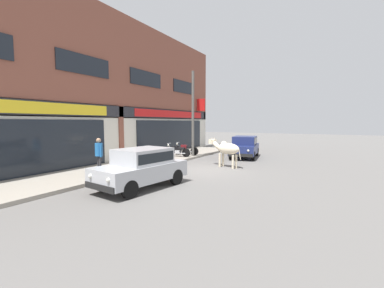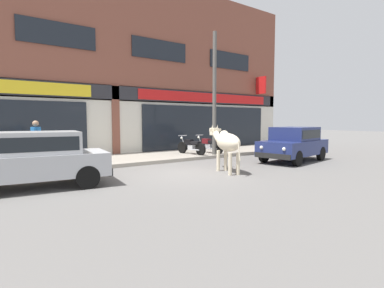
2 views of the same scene
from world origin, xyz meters
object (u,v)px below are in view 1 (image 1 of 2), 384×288
pedestrian (99,152)px  utility_pole (193,114)px  cow (226,149)px  motorcycle_1 (186,149)px  motorcycle_0 (177,151)px  car_0 (142,166)px  car_1 (245,146)px

pedestrian → utility_pole: bearing=-4.2°
cow → motorcycle_1: size_ratio=1.17×
cow → motorcycle_0: 4.34m
pedestrian → motorcycle_1: bearing=1.0°
car_0 → motorcycle_0: 7.59m
cow → utility_pole: 4.46m
motorcycle_0 → utility_pole: size_ratio=0.32×
car_0 → pedestrian: pedestrian is taller
motorcycle_0 → car_0: bearing=-157.1°
car_1 → car_0: bearing=175.4°
motorcycle_1 → utility_pole: (-0.20, -0.68, 2.44)m
car_0 → car_1: same height
car_0 → car_1: bearing=-4.6°
motorcycle_0 → car_1: bearing=-53.9°
car_1 → motorcycle_0: 4.62m
motorcycle_1 → cow: bearing=-121.4°
motorcycle_0 → pedestrian: bearing=-178.2°
cow → car_1: (4.17, 0.34, -0.19)m
utility_pole → pedestrian: bearing=175.8°
cow → car_0: (-5.54, 1.12, -0.19)m
pedestrian → utility_pole: 7.64m
motorcycle_1 → pedestrian: 7.61m
cow → pedestrian: 6.43m
cow → car_0: cow is taller
car_0 → motorcycle_1: car_0 is taller
cow → car_0: 5.65m
cow → motorcycle_1: cow is taller
car_0 → pedestrian: (0.39, 2.74, 0.31)m
pedestrian → cow: bearing=-36.8°
car_0 → motorcycle_1: 8.48m
car_0 → motorcycle_0: bearing=22.9°
motorcycle_1 → pedestrian: pedestrian is taller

